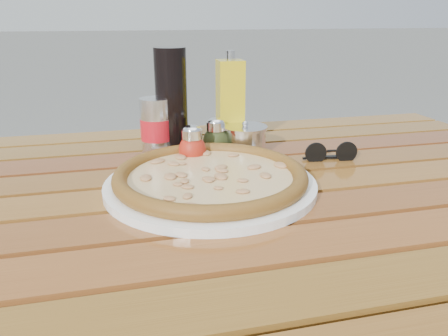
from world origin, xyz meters
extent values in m
cube|color=#3C1F0D|center=(0.64, 0.39, 0.35)|extent=(0.06, 0.06, 0.70)
cube|color=#351B0C|center=(0.00, 0.00, 0.70)|extent=(1.36, 0.86, 0.04)
cube|color=#54320E|center=(0.00, -0.30, 0.73)|extent=(1.40, 0.09, 0.03)
cube|color=#5C2C10|center=(0.00, -0.20, 0.73)|extent=(1.40, 0.09, 0.03)
cube|color=#54280E|center=(0.00, -0.10, 0.73)|extent=(1.40, 0.09, 0.03)
cube|color=#5D3310|center=(0.00, 0.00, 0.73)|extent=(1.40, 0.09, 0.03)
cube|color=#522D0E|center=(0.00, 0.10, 0.73)|extent=(1.40, 0.09, 0.03)
cube|color=#4F230E|center=(0.00, 0.20, 0.73)|extent=(1.40, 0.09, 0.03)
cube|color=#55320F|center=(0.00, 0.30, 0.73)|extent=(1.40, 0.09, 0.03)
cube|color=#5D3710|center=(0.00, 0.41, 0.73)|extent=(1.40, 0.09, 0.03)
cylinder|color=white|center=(-0.03, 0.01, 0.76)|extent=(0.45, 0.45, 0.01)
cylinder|color=#FFEEB6|center=(-0.03, 0.01, 0.77)|extent=(0.42, 0.42, 0.01)
torus|color=black|center=(-0.03, 0.01, 0.77)|extent=(0.45, 0.45, 0.03)
ellipsoid|color=red|center=(-0.04, 0.14, 0.78)|extent=(0.07, 0.07, 0.06)
cylinder|color=white|center=(-0.04, 0.14, 0.81)|extent=(0.05, 0.05, 0.02)
ellipsoid|color=white|center=(-0.04, 0.14, 0.82)|extent=(0.04, 0.04, 0.02)
ellipsoid|color=#333D18|center=(0.02, 0.19, 0.78)|extent=(0.07, 0.07, 0.06)
cylinder|color=silver|center=(0.02, 0.19, 0.81)|extent=(0.05, 0.05, 0.02)
ellipsoid|color=white|center=(0.02, 0.19, 0.82)|extent=(0.04, 0.04, 0.02)
cylinder|color=black|center=(-0.06, 0.23, 0.86)|extent=(0.08, 0.08, 0.22)
cylinder|color=silver|center=(-0.10, 0.22, 0.81)|extent=(0.08, 0.08, 0.12)
cylinder|color=red|center=(-0.10, 0.22, 0.81)|extent=(0.08, 0.08, 0.04)
cube|color=gold|center=(0.07, 0.25, 0.84)|extent=(0.06, 0.06, 0.19)
cylinder|color=silver|center=(0.07, 0.25, 0.95)|extent=(0.02, 0.02, 0.02)
cylinder|color=silver|center=(0.09, 0.19, 0.78)|extent=(0.11, 0.11, 0.05)
cylinder|color=silver|center=(0.09, 0.19, 0.81)|extent=(0.12, 0.12, 0.01)
sphere|color=silver|center=(0.09, 0.19, 0.81)|extent=(0.02, 0.02, 0.01)
cylinder|color=black|center=(0.21, 0.10, 0.77)|extent=(0.04, 0.01, 0.04)
cylinder|color=black|center=(0.27, 0.09, 0.77)|extent=(0.04, 0.01, 0.04)
cube|color=black|center=(0.24, 0.09, 0.77)|extent=(0.02, 0.01, 0.00)
cube|color=black|center=(0.23, 0.11, 0.75)|extent=(0.09, 0.02, 0.00)
cube|color=black|center=(0.25, 0.11, 0.75)|extent=(0.09, 0.02, 0.00)
camera|label=1|loc=(-0.17, -0.67, 1.03)|focal=35.00mm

